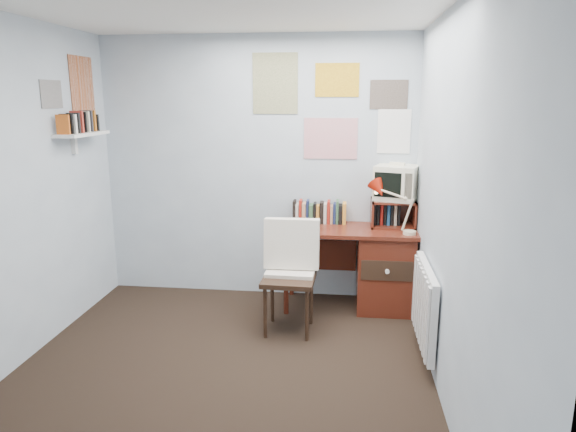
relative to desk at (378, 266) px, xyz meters
name	(u,v)px	position (x,y,z in m)	size (l,w,h in m)	color
ground	(216,384)	(-1.17, -1.48, -0.41)	(3.50, 3.50, 0.00)	black
back_wall	(257,169)	(-1.17, 0.27, 0.84)	(3.00, 0.02, 2.50)	silver
right_wall	(453,213)	(0.33, -1.48, 0.84)	(0.02, 3.50, 2.50)	silver
desk	(378,266)	(0.00, 0.00, 0.00)	(1.20, 0.55, 0.76)	#572014
desk_chair	(289,280)	(-0.77, -0.59, 0.05)	(0.46, 0.44, 0.91)	black
desk_lamp	(411,211)	(0.24, -0.16, 0.56)	(0.29, 0.25, 0.41)	#AB1D0B
tv_riser	(393,213)	(0.12, 0.11, 0.48)	(0.40, 0.30, 0.25)	#572014
crt_tv	(397,181)	(0.14, 0.13, 0.78)	(0.36, 0.33, 0.34)	#EEE8C8
book_row	(325,211)	(-0.51, 0.18, 0.46)	(0.60, 0.14, 0.22)	#572014
radiator	(425,305)	(0.29, -0.93, 0.01)	(0.09, 0.80, 0.60)	white
wall_shelf	(82,134)	(-2.57, -0.38, 1.21)	(0.20, 0.62, 0.24)	white
posters_back	(331,106)	(-0.47, 0.26, 1.44)	(1.20, 0.01, 0.90)	white
posters_left	(67,88)	(-2.67, -0.38, 1.59)	(0.01, 0.70, 0.60)	white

